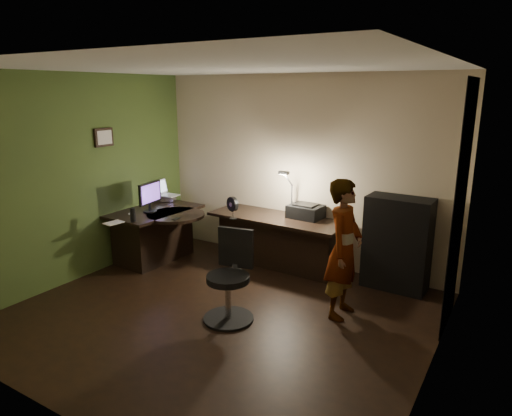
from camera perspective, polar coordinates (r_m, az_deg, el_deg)
The scene contains 27 objects.
floor at distance 5.35m, azimuth -4.61°, elevation -13.17°, with size 4.50×4.00×0.01m, color black.
ceiling at distance 4.74m, azimuth -5.30°, elevation 17.25°, with size 4.50×4.00×0.01m, color silver.
wall_back at distance 6.56m, azimuth 5.49°, elevation 4.59°, with size 4.50×0.01×2.70m, color #C3AF8D.
wall_front at distance 3.52m, azimuth -24.61°, elevation -5.49°, with size 4.50×0.01×2.70m, color #C3AF8D.
wall_left at distance 6.44m, azimuth -21.40°, elevation 3.46°, with size 0.01×4.00×2.70m, color #C3AF8D.
wall_right at distance 4.01m, azimuth 22.11°, elevation -2.88°, with size 0.01×4.00×2.70m, color #C3AF8D.
green_wall_overlay at distance 6.42m, azimuth -21.32°, elevation 3.45°, with size 0.00×4.00×2.70m, color #445C26.
arched_doorway at distance 5.13m, azimuth 24.09°, elevation -0.01°, with size 0.01×0.90×2.60m, color black.
french_door at distance 3.60m, azimuth 19.84°, elevation -9.71°, with size 0.02×0.92×2.10m, color white.
framed_picture at distance 6.62m, azimuth -18.52°, elevation 8.38°, with size 0.04×0.30×0.25m, color black.
desk_left at distance 6.95m, azimuth -12.42°, elevation -3.31°, with size 0.82×1.33×0.77m, color black.
desk_right at distance 6.54m, azimuth 2.59°, elevation -4.24°, with size 1.97×0.69×0.74m, color black.
cabinet at distance 6.04m, azimuth 17.23°, elevation -4.25°, with size 0.80×0.40×1.19m, color black.
laptop_stand at distance 7.33m, azimuth -10.93°, elevation 1.24°, with size 0.21×0.18×0.09m, color silver.
laptop at distance 7.29m, azimuth -10.99°, elevation 2.43°, with size 0.34×0.32×0.23m, color silver.
monitor at distance 6.69m, azimuth -13.19°, elevation 0.84°, with size 0.09×0.47×0.31m, color black.
mouse at distance 6.62m, azimuth -15.37°, elevation -0.68°, with size 0.06×0.09×0.03m, color silver.
phone at distance 6.28m, azimuth -9.96°, elevation -1.33°, with size 0.06×0.13×0.01m, color black.
pen at distance 6.37m, azimuth -11.10°, elevation -1.15°, with size 0.01×0.14×0.01m, color black.
speaker at distance 6.27m, azimuth -15.16°, elevation -0.80°, with size 0.07×0.07×0.18m, color black.
notepad at distance 6.28m, azimuth -17.36°, elevation -1.77°, with size 0.17×0.23×0.01m, color silver.
desk_fan at distance 6.32m, azimuth -2.90°, elevation 0.02°, with size 0.21×0.11×0.32m, color black.
headphones at distance 6.30m, azimuth 6.85°, elevation -1.16°, with size 0.20×0.08×0.09m, color navy.
printer at distance 6.40m, azimuth 6.23°, elevation -0.38°, with size 0.46×0.36×0.20m, color black.
desk_lamp at distance 6.46m, azimuth 4.51°, elevation 2.18°, with size 0.18×0.33×0.73m, color black.
office_chair at distance 5.01m, azimuth -3.54°, elevation -8.72°, with size 0.56×0.56×1.00m, color black.
person at distance 5.12m, azimuth 10.93°, elevation -5.07°, with size 0.56×0.37×1.57m, color #D8A88C.
Camera 1 is at (2.81, -3.81, 2.48)m, focal length 32.00 mm.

